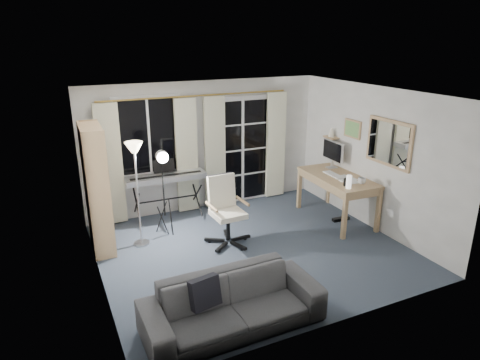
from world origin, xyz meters
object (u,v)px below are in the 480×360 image
object	(u,v)px
bookshelf	(95,192)
office_chair	(224,204)
desk	(338,181)
mug	(362,180)
sofa	(232,296)
studio_light	(162,167)
torchiere_lamp	(135,163)
monitor	(333,152)
keyboard_piano	(166,178)

from	to	relation	value
bookshelf	office_chair	distance (m)	1.98
desk	mug	bearing A→B (deg)	-76.18
mug	sofa	size ratio (longest dim) A/B	0.07
bookshelf	sofa	size ratio (longest dim) A/B	0.95
studio_light	sofa	distance (m)	2.74
office_chair	mug	distance (m)	2.33
studio_light	office_chair	bearing A→B (deg)	-33.70
torchiere_lamp	monitor	bearing A→B (deg)	-0.96
keyboard_piano	studio_light	world-z (taller)	studio_light
bookshelf	desk	distance (m)	4.06
keyboard_piano	desk	distance (m)	3.03
keyboard_piano	desk	world-z (taller)	keyboard_piano
studio_light	sofa	xyz separation A→B (m)	(0.03, -2.62, -0.79)
office_chair	monitor	distance (m)	2.42
studio_light	desk	xyz separation A→B (m)	(2.95, -0.67, -0.47)
office_chair	sofa	world-z (taller)	office_chair
bookshelf	sofa	bearing A→B (deg)	-65.73
torchiere_lamp	monitor	distance (m)	3.60
bookshelf	keyboard_piano	size ratio (longest dim) A/B	1.37
keyboard_piano	office_chair	world-z (taller)	same
mug	sofa	world-z (taller)	mug
studio_light	mug	size ratio (longest dim) A/B	11.06
keyboard_piano	monitor	xyz separation A→B (m)	(2.93, -0.84, 0.36)
torchiere_lamp	keyboard_piano	bearing A→B (deg)	49.70
bookshelf	studio_light	distance (m)	1.09
studio_light	mug	world-z (taller)	studio_light
studio_light	monitor	world-z (taller)	studio_light
bookshelf	mug	size ratio (longest dim) A/B	14.45
keyboard_piano	office_chair	size ratio (longest dim) A/B	1.30
bookshelf	studio_light	bearing A→B (deg)	1.65
desk	monitor	bearing A→B (deg)	68.97
bookshelf	keyboard_piano	distance (m)	1.42
torchiere_lamp	sofa	xyz separation A→B (m)	(0.48, -2.47, -0.94)
studio_light	monitor	distance (m)	3.15
torchiere_lamp	mug	distance (m)	3.67
bookshelf	torchiere_lamp	distance (m)	0.76
studio_light	office_chair	size ratio (longest dim) A/B	1.36
office_chair	desk	distance (m)	2.15
sofa	office_chair	bearing A→B (deg)	68.55
bookshelf	desk	size ratio (longest dim) A/B	1.24
bookshelf	monitor	bearing A→B (deg)	-1.27
torchiere_lamp	bookshelf	bearing A→B (deg)	165.56
desk	bookshelf	bearing A→B (deg)	173.06
desk	sofa	size ratio (longest dim) A/B	0.76
torchiere_lamp	studio_light	world-z (taller)	torchiere_lamp
desk	studio_light	bearing A→B (deg)	169.77
office_chair	torchiere_lamp	bearing A→B (deg)	157.70
mug	sofa	distance (m)	3.38
keyboard_piano	studio_light	xyz separation A→B (m)	(-0.21, -0.62, 0.42)
keyboard_piano	mug	world-z (taller)	keyboard_piano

